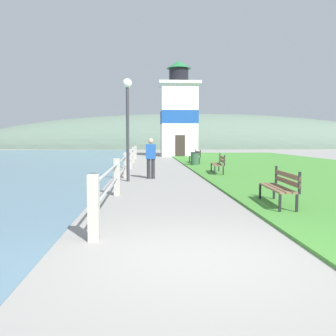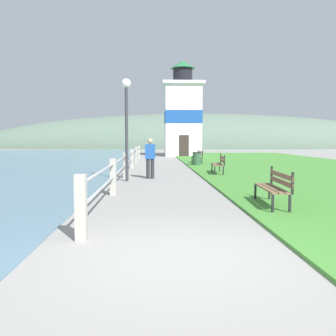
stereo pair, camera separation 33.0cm
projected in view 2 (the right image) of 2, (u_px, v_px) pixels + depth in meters
name	position (u px, v px, depth m)	size (l,w,h in m)	color
ground_plane	(182.00, 259.00, 5.18)	(160.00, 160.00, 0.00)	gray
grass_verge	(301.00, 169.00, 20.46)	(12.00, 45.11, 0.06)	#428433
seawall_railing	(129.00, 160.00, 18.30)	(0.18, 24.74, 1.08)	#A8A399
park_bench_near	(275.00, 185.00, 8.99)	(0.58, 1.85, 0.94)	brown
park_bench_midway	(219.00, 163.00, 17.41)	(0.65, 2.00, 0.94)	brown
park_bench_far	(198.00, 156.00, 24.79)	(0.54, 1.91, 0.94)	brown
lighthouse	(183.00, 115.00, 35.83)	(3.87, 3.87, 9.06)	white
person_strolling	(150.00, 157.00, 15.53)	(0.42, 0.24, 1.68)	#28282D
trash_bin	(197.00, 159.00, 22.84)	(0.54, 0.54, 0.84)	#2D5138
lamp_post	(126.00, 111.00, 14.41)	(0.36, 0.36, 3.96)	#333338
distant_hillside	(201.00, 148.00, 65.34)	(80.00, 16.00, 12.00)	#566B5B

